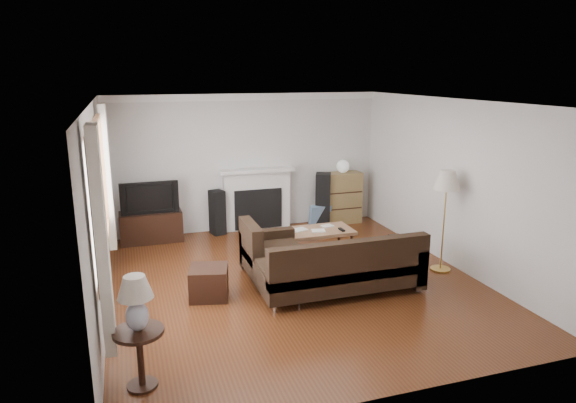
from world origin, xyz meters
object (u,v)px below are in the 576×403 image
object	(u,v)px
tv_stand	(151,227)
bookshelf	(342,198)
sectional_sofa	(340,265)
coffee_table	(316,243)
side_table	(140,359)
floor_lamp	(444,221)

from	to	relation	value
tv_stand	bookshelf	xyz separation A→B (m)	(3.62, 0.05, 0.23)
sectional_sofa	coffee_table	size ratio (longest dim) A/B	2.05
sectional_sofa	tv_stand	bearing A→B (deg)	127.31
bookshelf	sectional_sofa	world-z (taller)	bookshelf
sectional_sofa	side_table	xyz separation A→B (m)	(-2.62, -1.41, -0.09)
bookshelf	side_table	bearing A→B (deg)	-131.95
coffee_table	side_table	world-z (taller)	side_table
tv_stand	side_table	distance (m)	4.40
tv_stand	bookshelf	distance (m)	3.63
tv_stand	coffee_table	xyz separation A→B (m)	(2.45, -1.60, -0.04)
floor_lamp	bookshelf	bearing A→B (deg)	98.07
tv_stand	floor_lamp	world-z (taller)	floor_lamp
bookshelf	sectional_sofa	size ratio (longest dim) A/B	0.42
bookshelf	sectional_sofa	xyz separation A→B (m)	(-1.36, -3.02, -0.11)
coffee_table	floor_lamp	distance (m)	1.99
floor_lamp	sectional_sofa	bearing A→B (deg)	-171.75
bookshelf	coffee_table	bearing A→B (deg)	-125.38
bookshelf	floor_lamp	xyz separation A→B (m)	(0.39, -2.76, 0.26)
sectional_sofa	side_table	world-z (taller)	sectional_sofa
sectional_sofa	floor_lamp	xyz separation A→B (m)	(1.75, 0.25, 0.37)
tv_stand	bookshelf	bearing A→B (deg)	0.73
tv_stand	coffee_table	bearing A→B (deg)	-33.18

